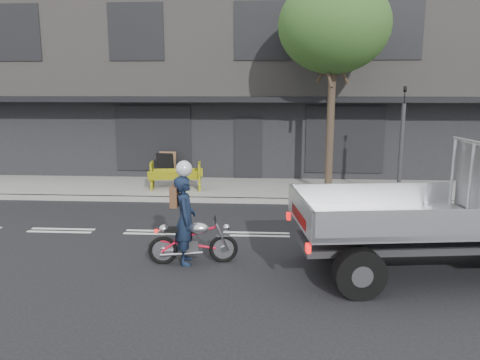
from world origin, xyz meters
name	(u,v)px	position (x,y,z in m)	size (l,w,h in m)	color
ground	(256,235)	(0.00, 0.00, 0.00)	(80.00, 80.00, 0.00)	black
sidewalk	(260,189)	(0.00, 4.70, 0.07)	(32.00, 3.20, 0.15)	gray
kerb	(259,201)	(0.00, 3.10, 0.07)	(32.00, 0.20, 0.15)	gray
building_main	(264,75)	(0.00, 11.30, 4.00)	(26.00, 10.00, 8.00)	slate
street_tree	(334,26)	(2.20, 4.20, 5.28)	(3.40, 3.40, 6.74)	#382B21
traffic_light_pole	(401,149)	(4.20, 3.35, 1.65)	(0.12, 0.12, 3.50)	#2D2D30
motorcycle	(193,240)	(-1.20, -1.91, 0.47)	(1.78, 0.52, 0.92)	black
rider	(185,220)	(-1.35, -1.91, 0.89)	(0.65, 0.43, 1.78)	#121C31
construction_barrier	(174,177)	(-2.78, 3.95, 0.62)	(1.69, 0.68, 0.95)	#FFFC0D
sandwich_board	(166,166)	(-3.46, 5.74, 0.65)	(0.63, 0.42, 1.00)	black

